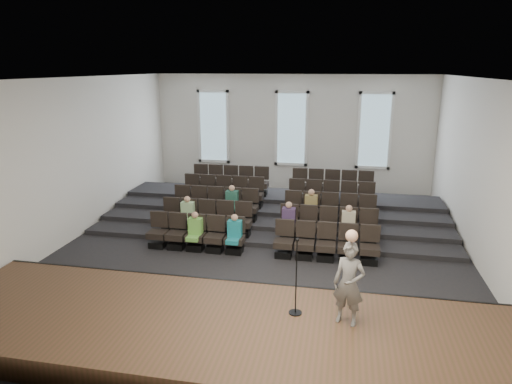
{
  "coord_description": "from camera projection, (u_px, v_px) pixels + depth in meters",
  "views": [
    {
      "loc": [
        2.29,
        -12.72,
        5.32
      ],
      "look_at": [
        -0.3,
        0.5,
        1.59
      ],
      "focal_mm": 32.0,
      "sensor_mm": 36.0,
      "label": 1
    }
  ],
  "objects": [
    {
      "name": "ground",
      "position": [
        262.0,
        247.0,
        13.88
      ],
      "size": [
        14.0,
        14.0,
        0.0
      ],
      "primitive_type": "plane",
      "color": "black",
      "rests_on": "ground"
    },
    {
      "name": "wall_right",
      "position": [
        486.0,
        176.0,
        12.09
      ],
      "size": [
        0.04,
        14.0,
        5.0
      ],
      "primitive_type": "cube",
      "color": "silver",
      "rests_on": "ground"
    },
    {
      "name": "audience",
      "position": [
        256.0,
        216.0,
        14.13
      ],
      "size": [
        5.45,
        2.64,
        1.1
      ],
      "color": "#6BB548",
      "rests_on": "seating_rows"
    },
    {
      "name": "wall_back",
      "position": [
        291.0,
        133.0,
        19.85
      ],
      "size": [
        12.0,
        0.04,
        5.0
      ],
      "primitive_type": "cube",
      "color": "silver",
      "rests_on": "ground"
    },
    {
      "name": "speaker",
      "position": [
        349.0,
        284.0,
        8.65
      ],
      "size": [
        0.69,
        0.55,
        1.65
      ],
      "primitive_type": "imported",
      "rotation": [
        0.0,
        0.0,
        -0.3
      ],
      "color": "#625F5D",
      "rests_on": "stage"
    },
    {
      "name": "stage",
      "position": [
        216.0,
        332.0,
        8.99
      ],
      "size": [
        11.8,
        3.6,
        0.5
      ],
      "primitive_type": "cube",
      "color": "#4B2F20",
      "rests_on": "ground"
    },
    {
      "name": "mic_stand",
      "position": [
        296.0,
        292.0,
        9.08
      ],
      "size": [
        0.27,
        0.27,
        1.62
      ],
      "color": "black",
      "rests_on": "stage"
    },
    {
      "name": "stage_lip",
      "position": [
        237.0,
        291.0,
        10.66
      ],
      "size": [
        11.8,
        0.06,
        0.52
      ],
      "primitive_type": "cube",
      "color": "black",
      "rests_on": "ground"
    },
    {
      "name": "ceiling",
      "position": [
        263.0,
        78.0,
        12.54
      ],
      "size": [
        12.0,
        14.0,
        0.02
      ],
      "primitive_type": "cube",
      "color": "white",
      "rests_on": "ground"
    },
    {
      "name": "wall_left",
      "position": [
        75.0,
        159.0,
        14.33
      ],
      "size": [
        0.04,
        14.0,
        5.0
      ],
      "primitive_type": "cube",
      "color": "silver",
      "rests_on": "ground"
    },
    {
      "name": "wall_front",
      "position": [
        176.0,
        269.0,
        6.57
      ],
      "size": [
        12.0,
        0.04,
        5.0
      ],
      "primitive_type": "cube",
      "color": "silver",
      "rests_on": "ground"
    },
    {
      "name": "windows",
      "position": [
        291.0,
        129.0,
        19.73
      ],
      "size": [
        8.44,
        0.1,
        3.24
      ],
      "color": "white",
      "rests_on": "wall_back"
    },
    {
      "name": "risers",
      "position": [
        278.0,
        210.0,
        16.82
      ],
      "size": [
        11.8,
        4.8,
        0.6
      ],
      "color": "black",
      "rests_on": "ground"
    },
    {
      "name": "seating_rows",
      "position": [
        271.0,
        211.0,
        15.15
      ],
      "size": [
        6.8,
        4.7,
        1.67
      ],
      "color": "black",
      "rests_on": "ground"
    }
  ]
}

